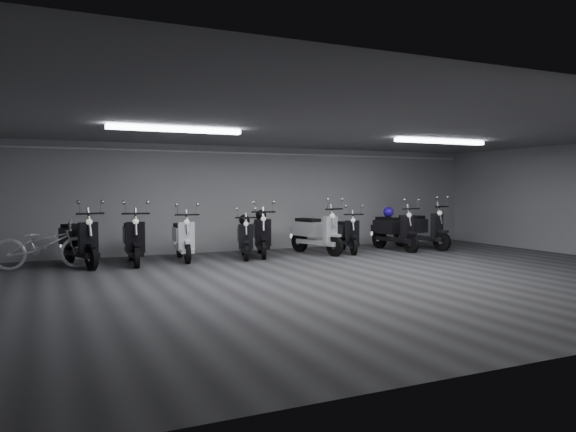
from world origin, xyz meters
name	(u,v)px	position (x,y,z in m)	size (l,w,h in m)	color
floor	(348,278)	(0.00, 0.00, -0.01)	(14.00, 10.00, 0.01)	#363639
ceiling	(349,128)	(0.00, 0.00, 2.80)	(14.00, 10.00, 0.01)	slate
back_wall	(253,199)	(0.00, 5.00, 1.40)	(14.00, 0.01, 2.80)	#A0A0A3
fluor_strip_left	(176,129)	(-3.00, 1.00, 2.74)	(2.40, 0.18, 0.08)	white
fluor_strip_right	(441,141)	(3.00, 1.00, 2.74)	(2.40, 0.18, 0.08)	white
conduit	(254,153)	(0.00, 4.92, 2.62)	(0.05, 0.05, 13.60)	white
scooter_0	(79,233)	(-4.50, 3.62, 0.72)	(0.65, 1.94, 1.45)	black
scooter_1	(133,232)	(-3.39, 3.54, 0.72)	(0.64, 1.92, 1.43)	black
scooter_2	(183,231)	(-2.23, 3.70, 0.68)	(0.61, 1.83, 1.36)	white
scooter_3	(245,232)	(-0.78, 3.50, 0.63)	(0.56, 1.68, 1.25)	black
scooter_5	(262,228)	(-0.28, 3.66, 0.70)	(0.63, 1.88, 1.40)	black
scooter_6	(317,226)	(1.16, 3.51, 0.73)	(0.65, 1.95, 1.45)	silver
scooter_7	(348,228)	(2.08, 3.48, 0.64)	(0.57, 1.71, 1.27)	black
scooter_8	(395,224)	(3.45, 3.32, 0.71)	(0.64, 1.92, 1.43)	black
scooter_9	(422,222)	(4.34, 3.32, 0.74)	(0.66, 1.99, 1.48)	black
bicycle	(43,239)	(-5.20, 3.56, 0.63)	(0.68, 1.94, 1.26)	white
helmet_0	(261,215)	(-0.21, 3.91, 1.00)	(0.27, 0.27, 0.27)	black
helmet_1	(244,220)	(-0.72, 3.73, 0.91)	(0.27, 0.27, 0.27)	black
helmet_2	(388,212)	(3.42, 3.59, 1.03)	(0.29, 0.29, 0.29)	#230E9D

